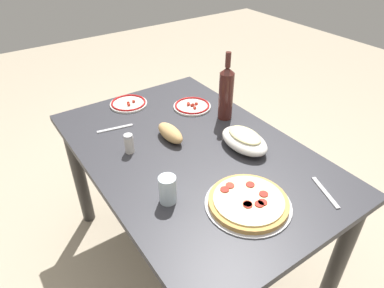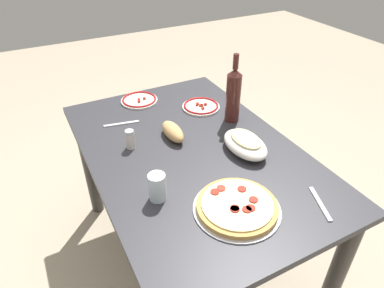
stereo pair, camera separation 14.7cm
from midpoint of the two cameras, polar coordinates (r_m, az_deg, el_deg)
name	(u,v)px [view 2 (the right image)]	position (r m, az deg, el deg)	size (l,w,h in m)	color
ground_plane	(192,255)	(1.99, 2.21, -18.04)	(8.00, 8.00, 0.00)	tan
dining_table	(192,171)	(1.56, 2.70, -4.59)	(1.30, 0.85, 0.72)	#2D2D33
pepperoni_pizza	(237,206)	(1.22, 10.97, -10.31)	(0.31, 0.31, 0.03)	#B7B7BC
baked_pasta_dish	(245,143)	(1.48, 11.68, 0.02)	(0.24, 0.15, 0.08)	white
wine_bottle	(233,94)	(1.65, 9.46, 8.08)	(0.07, 0.07, 0.34)	#471E19
water_glass	(157,187)	(1.22, -2.36, -7.31)	(0.06, 0.06, 0.11)	silver
side_plate_near	(201,106)	(1.80, 3.85, 6.22)	(0.20, 0.20, 0.02)	white
side_plate_far	(139,100)	(1.87, -6.55, 7.23)	(0.20, 0.20, 0.02)	white
bread_loaf	(173,132)	(1.54, -0.50, 1.99)	(0.17, 0.07, 0.07)	tan
spice_shaker	(130,139)	(1.48, -7.49, 0.68)	(0.04, 0.04, 0.09)	silver
fork_left	(320,203)	(1.34, 23.57, -9.18)	(0.17, 0.02, 0.01)	#B7B7BC
fork_right	(121,124)	(1.68, -9.23, 3.27)	(0.17, 0.02, 0.01)	#B7B7BC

